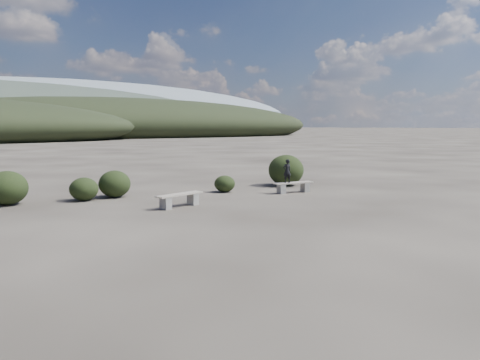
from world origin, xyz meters
TOP-DOWN VIEW (x-y plane):
  - ground at (0.00, 0.00)m, footprint 1200.00×1200.00m
  - bench_left at (-1.68, 5.62)m, footprint 1.96×0.85m
  - bench_right at (4.02, 6.06)m, footprint 1.87×0.62m
  - seated_person at (3.70, 6.10)m, footprint 0.40×0.30m
  - shrub_a at (-4.08, 9.02)m, footprint 1.10×1.10m
  - shrub_b at (-2.80, 9.19)m, footprint 1.27×1.27m
  - shrub_c at (1.69, 7.93)m, footprint 0.91×0.91m
  - shrub_d at (5.36, 8.16)m, footprint 1.71×1.71m
  - shrub_f at (-6.69, 9.60)m, footprint 1.48×1.48m

SIDE VIEW (x-z plane):
  - ground at x=0.00m, z-range 0.00..0.00m
  - bench_right at x=4.02m, z-range 0.05..0.51m
  - bench_left at x=-1.68m, z-range 0.05..0.53m
  - shrub_c at x=1.69m, z-range 0.00..0.73m
  - shrub_a at x=-4.08m, z-range 0.00..0.90m
  - shrub_b at x=-2.80m, z-range 0.00..1.09m
  - shrub_f at x=-6.69m, z-range 0.00..1.25m
  - shrub_d at x=5.36m, z-range 0.00..1.50m
  - seated_person at x=3.70m, z-range 0.46..1.47m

